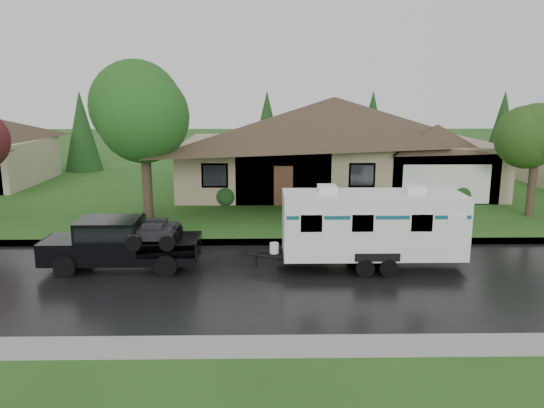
{
  "coord_description": "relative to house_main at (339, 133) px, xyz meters",
  "views": [
    {
      "loc": [
        -2.29,
        -18.46,
        6.06
      ],
      "look_at": [
        -1.95,
        2.0,
        1.71
      ],
      "focal_mm": 35.0,
      "sensor_mm": 36.0,
      "label": 1
    }
  ],
  "objects": [
    {
      "name": "tree_left_green",
      "position": [
        -10.06,
        -7.64,
        1.5
      ],
      "size": [
        4.3,
        4.3,
        7.12
      ],
      "color": "#382B1E",
      "rests_on": "lawn"
    },
    {
      "name": "lawn",
      "position": [
        -2.29,
        1.16,
        -3.52
      ],
      "size": [
        140.0,
        26.0,
        0.15
      ],
      "primitive_type": "cube",
      "color": "#285219",
      "rests_on": "ground"
    },
    {
      "name": "road",
      "position": [
        -2.29,
        -15.84,
        -3.59
      ],
      "size": [
        140.0,
        8.0,
        0.01
      ],
      "primitive_type": "cube",
      "color": "black",
      "rests_on": "ground"
    },
    {
      "name": "tree_right_green",
      "position": [
        8.29,
        -7.52,
        0.33
      ],
      "size": [
        3.28,
        3.28,
        5.43
      ],
      "color": "#382B1E",
      "rests_on": "lawn"
    },
    {
      "name": "curb",
      "position": [
        -2.29,
        -11.59,
        -3.52
      ],
      "size": [
        140.0,
        0.5,
        0.15
      ],
      "primitive_type": "cube",
      "color": "gray",
      "rests_on": "ground"
    },
    {
      "name": "pickup_truck",
      "position": [
        -9.61,
        -14.53,
        -2.65
      ],
      "size": [
        5.29,
        2.01,
        1.76
      ],
      "color": "black",
      "rests_on": "ground"
    },
    {
      "name": "shrub_row",
      "position": [
        -0.29,
        -4.54,
        -2.94
      ],
      "size": [
        13.6,
        1.0,
        1.0
      ],
      "color": "#143814",
      "rests_on": "lawn"
    },
    {
      "name": "house_main",
      "position": [
        0.0,
        0.0,
        0.0
      ],
      "size": [
        19.44,
        10.8,
        6.9
      ],
      "color": "tan",
      "rests_on": "lawn"
    },
    {
      "name": "travel_trailer",
      "position": [
        -0.82,
        -14.53,
        -2.04
      ],
      "size": [
        6.53,
        2.29,
        2.93
      ],
      "color": "white",
      "rests_on": "ground"
    },
    {
      "name": "ground",
      "position": [
        -2.29,
        -13.84,
        -3.59
      ],
      "size": [
        140.0,
        140.0,
        0.0
      ],
      "primitive_type": "plane",
      "color": "#285219",
      "rests_on": "ground"
    }
  ]
}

